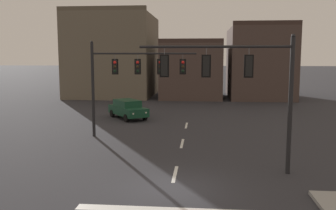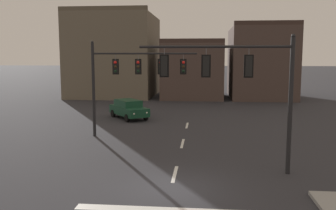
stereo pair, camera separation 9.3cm
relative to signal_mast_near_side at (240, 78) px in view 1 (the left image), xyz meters
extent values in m
plane|color=#2B2B30|center=(-2.85, -2.58, -4.34)|extent=(400.00, 400.00, 0.00)
cube|color=silver|center=(-2.85, -4.58, -4.33)|extent=(6.40, 0.50, 0.01)
cube|color=silver|center=(-2.85, -0.58, -4.33)|extent=(0.16, 2.40, 0.01)
cube|color=silver|center=(-2.85, 5.42, -4.33)|extent=(0.16, 2.40, 0.01)
cube|color=silver|center=(-2.85, 11.42, -4.33)|extent=(0.16, 2.40, 0.01)
cylinder|color=black|center=(2.26, 0.00, -1.27)|extent=(0.20, 0.20, 6.14)
cylinder|color=black|center=(-1.13, -0.02, 1.40)|extent=(6.78, 0.15, 0.12)
sphere|color=black|center=(2.26, 0.00, 1.85)|extent=(0.18, 0.18, 0.18)
cylinder|color=#56565B|center=(0.38, -0.01, 1.16)|extent=(0.03, 0.03, 0.35)
cube|color=black|center=(0.38, -0.01, 0.54)|extent=(0.30, 0.24, 0.90)
sphere|color=red|center=(0.38, 0.12, 0.82)|extent=(0.20, 0.20, 0.20)
sphere|color=#2D2314|center=(0.38, 0.12, 0.54)|extent=(0.20, 0.20, 0.20)
sphere|color=black|center=(0.38, 0.12, 0.25)|extent=(0.20, 0.20, 0.20)
cube|color=black|center=(0.38, -0.03, 0.54)|extent=(0.42, 0.03, 1.02)
cylinder|color=#56565B|center=(-1.50, -0.02, 1.16)|extent=(0.03, 0.03, 0.35)
cube|color=black|center=(-1.50, -0.02, 0.54)|extent=(0.30, 0.24, 0.90)
sphere|color=red|center=(-1.50, 0.11, 0.82)|extent=(0.20, 0.20, 0.20)
sphere|color=#2D2314|center=(-1.50, 0.11, 0.54)|extent=(0.20, 0.20, 0.20)
sphere|color=black|center=(-1.50, 0.11, 0.25)|extent=(0.20, 0.20, 0.20)
cube|color=black|center=(-1.50, -0.04, 0.54)|extent=(0.42, 0.03, 1.02)
cylinder|color=#56565B|center=(-3.38, -0.03, 1.16)|extent=(0.03, 0.03, 0.35)
cube|color=black|center=(-3.38, -0.03, 0.54)|extent=(0.30, 0.24, 0.90)
sphere|color=red|center=(-3.38, 0.10, 0.82)|extent=(0.20, 0.20, 0.20)
sphere|color=#2D2314|center=(-3.38, 0.10, 0.54)|extent=(0.20, 0.20, 0.20)
sphere|color=black|center=(-3.38, 0.10, 0.25)|extent=(0.20, 0.20, 0.20)
cube|color=black|center=(-3.38, -0.05, 0.54)|extent=(0.42, 0.03, 1.02)
cylinder|color=black|center=(-8.85, 6.99, -1.25)|extent=(0.20, 0.20, 6.18)
cylinder|color=black|center=(-5.46, 7.39, 1.16)|extent=(6.79, 0.92, 0.12)
sphere|color=black|center=(-8.85, 6.99, 1.89)|extent=(0.18, 0.18, 0.18)
cylinder|color=#56565B|center=(-7.37, 7.16, 0.92)|extent=(0.03, 0.03, 0.35)
cube|color=black|center=(-7.37, 7.16, 0.30)|extent=(0.33, 0.27, 0.90)
sphere|color=red|center=(-7.36, 7.03, 0.58)|extent=(0.20, 0.20, 0.20)
sphere|color=#2D2314|center=(-7.36, 7.03, 0.30)|extent=(0.20, 0.20, 0.20)
sphere|color=black|center=(-7.36, 7.03, 0.02)|extent=(0.20, 0.20, 0.20)
cube|color=black|center=(-7.38, 7.18, 0.30)|extent=(0.42, 0.08, 1.02)
cylinder|color=#56565B|center=(-5.90, 7.34, 0.92)|extent=(0.03, 0.03, 0.35)
cube|color=black|center=(-5.90, 7.34, 0.30)|extent=(0.33, 0.27, 0.90)
sphere|color=red|center=(-5.89, 7.21, 0.58)|extent=(0.20, 0.20, 0.20)
sphere|color=#2D2314|center=(-5.89, 7.21, 0.30)|extent=(0.20, 0.20, 0.20)
sphere|color=black|center=(-5.89, 7.21, 0.02)|extent=(0.20, 0.20, 0.20)
cube|color=black|center=(-5.90, 7.36, 0.30)|extent=(0.42, 0.08, 1.02)
cylinder|color=#56565B|center=(-4.43, 7.51, 0.92)|extent=(0.03, 0.03, 0.35)
cube|color=black|center=(-4.43, 7.51, 0.30)|extent=(0.33, 0.27, 0.90)
sphere|color=red|center=(-4.41, 7.38, 0.58)|extent=(0.20, 0.20, 0.20)
sphere|color=#2D2314|center=(-4.41, 7.38, 0.30)|extent=(0.20, 0.20, 0.20)
sphere|color=black|center=(-4.41, 7.38, 0.02)|extent=(0.20, 0.20, 0.20)
cube|color=black|center=(-4.43, 7.53, 0.30)|extent=(0.42, 0.08, 1.02)
cylinder|color=#56565B|center=(-2.95, 7.69, 0.92)|extent=(0.03, 0.03, 0.35)
cube|color=black|center=(-2.95, 7.69, 0.30)|extent=(0.33, 0.27, 0.90)
sphere|color=red|center=(-2.94, 7.56, 0.58)|extent=(0.20, 0.20, 0.20)
sphere|color=#2D2314|center=(-2.94, 7.56, 0.30)|extent=(0.20, 0.20, 0.20)
sphere|color=black|center=(-2.94, 7.56, 0.02)|extent=(0.20, 0.20, 0.20)
cube|color=black|center=(-2.96, 7.71, 0.30)|extent=(0.42, 0.08, 1.02)
cube|color=#143D28|center=(-7.98, 14.16, -3.64)|extent=(4.07, 4.60, 0.70)
cube|color=#143D28|center=(-8.07, 14.28, -3.01)|extent=(2.76, 2.93, 0.56)
cube|color=#2D3842|center=(-7.61, 13.66, -3.03)|extent=(1.37, 1.11, 0.47)
cube|color=#2D3842|center=(-8.77, 15.22, -3.03)|extent=(1.35, 1.08, 0.46)
cylinder|color=black|center=(-6.43, 13.50, -4.02)|extent=(0.56, 0.64, 0.64)
cylinder|color=black|center=(-7.79, 12.49, -4.02)|extent=(0.56, 0.64, 0.64)
cylinder|color=black|center=(-8.16, 15.83, -4.02)|extent=(0.56, 0.64, 0.64)
cylinder|color=black|center=(-9.53, 14.81, -4.02)|extent=(0.56, 0.64, 0.64)
sphere|color=silver|center=(-6.21, 12.75, -3.59)|extent=(0.16, 0.16, 0.16)
sphere|color=silver|center=(-7.14, 12.07, -3.59)|extent=(0.16, 0.16, 0.16)
cube|color=maroon|center=(-9.28, 15.91, -3.56)|extent=(1.12, 0.85, 0.12)
cube|color=#665B4C|center=(-13.69, 33.25, 1.03)|extent=(10.76, 12.47, 10.73)
cube|color=brown|center=(-13.69, 27.31, 6.64)|extent=(10.76, 0.60, 0.50)
cube|color=#473833|center=(-3.06, 31.39, -0.89)|extent=(7.67, 8.75, 6.89)
cube|color=#3A2B26|center=(-3.06, 27.31, 2.80)|extent=(7.67, 0.60, 0.50)
cube|color=#473833|center=(5.66, 32.45, 0.10)|extent=(7.76, 10.88, 8.88)
cube|color=#3A2B26|center=(5.66, 27.31, 4.79)|extent=(7.76, 0.60, 0.50)
camera|label=1|loc=(-1.67, -16.80, 0.96)|focal=39.61mm
camera|label=2|loc=(-1.58, -16.79, 0.96)|focal=39.61mm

